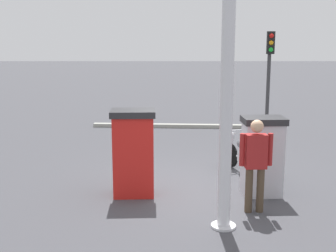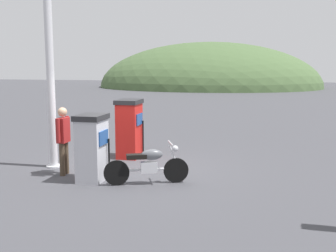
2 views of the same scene
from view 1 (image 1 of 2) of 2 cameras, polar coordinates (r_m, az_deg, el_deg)
name	(u,v)px [view 1 (image 1 of 2)]	position (r m, az deg, el deg)	size (l,w,h in m)	color
ground_plane	(196,188)	(8.87, 3.73, -8.16)	(120.00, 120.00, 0.00)	#424247
fuel_pump_near	(262,156)	(8.49, 12.30, -3.84)	(0.65, 0.81, 1.52)	silver
fuel_pump_far	(134,152)	(8.29, -4.56, -3.46)	(0.68, 0.86, 1.66)	red
motorcycle_near_pump	(246,154)	(9.79, 10.20, -3.67)	(1.75, 0.89, 0.92)	black
attendant_person	(256,160)	(7.54, 11.49, -4.42)	(0.23, 0.57, 1.63)	#473828
roadside_traffic_light	(269,63)	(14.70, 13.23, 8.11)	(0.38, 0.25, 3.25)	#38383A
canopy_support_pole	(227,87)	(6.58, 7.78, 5.11)	(0.40, 0.40, 4.64)	silver
road_edge_kerb	(184,126)	(14.98, 2.11, 0.02)	(0.63, 6.31, 0.12)	#9E9E93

